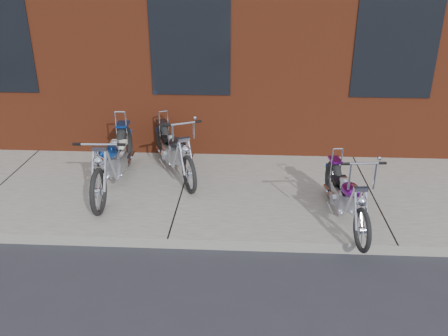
{
  "coord_description": "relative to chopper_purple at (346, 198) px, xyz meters",
  "views": [
    {
      "loc": [
        1.03,
        -5.29,
        3.53
      ],
      "look_at": [
        0.7,
        0.8,
        0.84
      ],
      "focal_mm": 38.0,
      "sensor_mm": 36.0,
      "label": 1
    }
  ],
  "objects": [
    {
      "name": "chopper_purple",
      "position": [
        0.0,
        0.0,
        0.0
      ],
      "size": [
        0.48,
        1.98,
        1.11
      ],
      "rotation": [
        0.0,
        0.0,
        -1.47
      ],
      "color": "black",
      "rests_on": "sidewalk"
    },
    {
      "name": "chopper_third",
      "position": [
        -2.61,
        1.49,
        0.03
      ],
      "size": [
        1.0,
        1.98,
        1.09
      ],
      "rotation": [
        0.0,
        0.0,
        -1.13
      ],
      "color": "black",
      "rests_on": "sidewalk"
    },
    {
      "name": "sidewalk",
      "position": [
        -2.4,
        0.87,
        -0.43
      ],
      "size": [
        22.0,
        3.0,
        0.15
      ],
      "primitive_type": "cube",
      "color": "slate",
      "rests_on": "ground"
    },
    {
      "name": "chopper_blue",
      "position": [
        -3.5,
        0.91,
        0.07
      ],
      "size": [
        0.59,
        2.41,
        1.05
      ],
      "rotation": [
        0.0,
        0.0,
        -1.55
      ],
      "color": "black",
      "rests_on": "sidewalk"
    },
    {
      "name": "ground",
      "position": [
        -2.4,
        -0.63,
        -0.51
      ],
      "size": [
        120.0,
        120.0,
        0.0
      ],
      "primitive_type": "plane",
      "color": "#2B2A30",
      "rests_on": "ground"
    }
  ]
}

